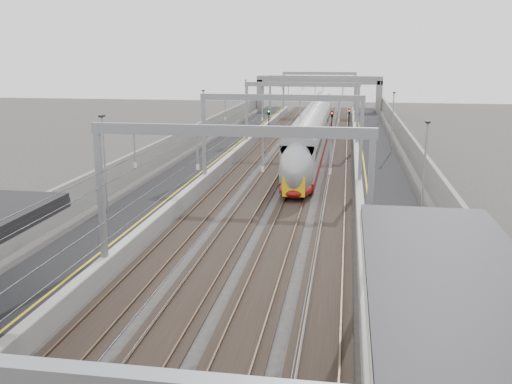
% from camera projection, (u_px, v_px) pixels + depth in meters
% --- Properties ---
extents(platform_left, '(4.00, 120.00, 1.00)m').
position_uv_depth(platform_left, '(194.00, 172.00, 50.32)').
color(platform_left, black).
rests_on(platform_left, ground).
extents(platform_right, '(4.00, 120.00, 1.00)m').
position_uv_depth(platform_right, '(379.00, 178.00, 47.86)').
color(platform_right, black).
rests_on(platform_right, ground).
extents(tracks, '(11.40, 140.00, 0.20)m').
position_uv_depth(tracks, '(284.00, 180.00, 49.19)').
color(tracks, black).
rests_on(tracks, ground).
extents(overhead_line, '(13.00, 140.00, 6.60)m').
position_uv_depth(overhead_line, '(293.00, 103.00, 54.11)').
color(overhead_line, gray).
rests_on(overhead_line, platform_left).
extents(overbridge, '(22.00, 2.20, 6.90)m').
position_uv_depth(overbridge, '(319.00, 85.00, 100.73)').
color(overbridge, slate).
rests_on(overbridge, ground).
extents(wall_left, '(0.30, 120.00, 3.20)m').
position_uv_depth(wall_left, '(159.00, 159.00, 50.55)').
color(wall_left, slate).
rests_on(wall_left, ground).
extents(wall_right, '(0.30, 120.00, 3.20)m').
position_uv_depth(wall_right, '(419.00, 167.00, 47.11)').
color(wall_right, slate).
rests_on(wall_right, ground).
extents(train, '(2.64, 48.14, 4.18)m').
position_uv_depth(train, '(313.00, 134.00, 62.68)').
color(train, maroon).
rests_on(train, ground).
extents(signal_green, '(0.32, 0.32, 3.48)m').
position_uv_depth(signal_green, '(269.00, 117.00, 76.13)').
color(signal_green, black).
rests_on(signal_green, ground).
extents(signal_red_near, '(0.32, 0.32, 3.48)m').
position_uv_depth(signal_red_near, '(332.00, 120.00, 73.67)').
color(signal_red_near, black).
rests_on(signal_red_near, ground).
extents(signal_red_far, '(0.32, 0.32, 3.48)m').
position_uv_depth(signal_red_far, '(349.00, 117.00, 77.15)').
color(signal_red_far, black).
rests_on(signal_red_far, ground).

